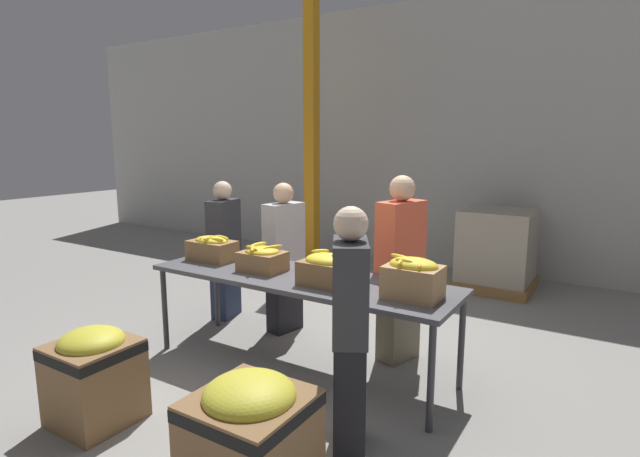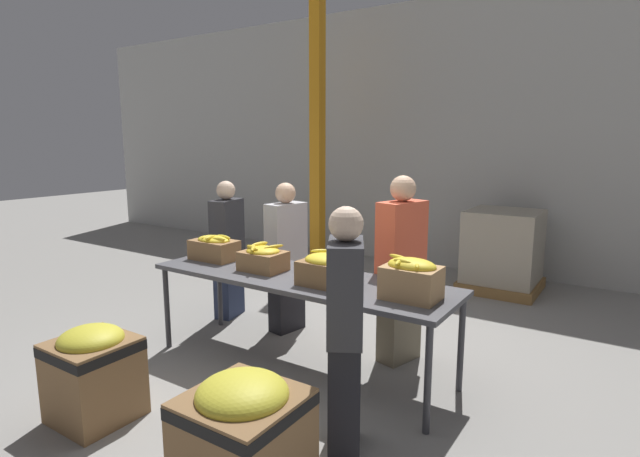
% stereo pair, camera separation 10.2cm
% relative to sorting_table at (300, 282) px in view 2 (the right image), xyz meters
% --- Properties ---
extents(ground_plane, '(30.00, 30.00, 0.00)m').
position_rel_sorting_table_xyz_m(ground_plane, '(0.00, 0.00, -0.77)').
color(ground_plane, gray).
extents(wall_back, '(16.00, 0.08, 4.00)m').
position_rel_sorting_table_xyz_m(wall_back, '(0.00, 4.10, 1.23)').
color(wall_back, '#B7B7B2').
rests_on(wall_back, ground_plane).
extents(sorting_table, '(2.71, 0.82, 0.82)m').
position_rel_sorting_table_xyz_m(sorting_table, '(0.00, 0.00, 0.00)').
color(sorting_table, '#4C4C51').
rests_on(sorting_table, ground_plane).
extents(banana_box_0, '(0.45, 0.28, 0.25)m').
position_rel_sorting_table_xyz_m(banana_box_0, '(-1.03, 0.03, 0.17)').
color(banana_box_0, olive).
rests_on(banana_box_0, sorting_table).
extents(banana_box_1, '(0.38, 0.32, 0.25)m').
position_rel_sorting_table_xyz_m(banana_box_1, '(-0.38, -0.03, 0.17)').
color(banana_box_1, olive).
rests_on(banana_box_1, sorting_table).
extents(banana_box_2, '(0.42, 0.30, 0.27)m').
position_rel_sorting_table_xyz_m(banana_box_2, '(0.33, -0.10, 0.18)').
color(banana_box_2, olive).
rests_on(banana_box_2, sorting_table).
extents(banana_box_3, '(0.43, 0.30, 0.31)m').
position_rel_sorting_table_xyz_m(banana_box_3, '(1.03, -0.05, 0.21)').
color(banana_box_3, tan).
rests_on(banana_box_3, sorting_table).
extents(volunteer_0, '(0.28, 0.44, 1.53)m').
position_rel_sorting_table_xyz_m(volunteer_0, '(-0.62, 0.63, -0.00)').
color(volunteer_0, black).
rests_on(volunteer_0, ground_plane).
extents(volunteer_1, '(0.28, 0.44, 1.52)m').
position_rel_sorting_table_xyz_m(volunteer_1, '(-1.41, 0.61, -0.01)').
color(volunteer_1, '#2D3856').
rests_on(volunteer_1, ground_plane).
extents(volunteer_2, '(0.33, 0.49, 1.66)m').
position_rel_sorting_table_xyz_m(volunteer_2, '(0.65, 0.61, 0.06)').
color(volunteer_2, '#6B604C').
rests_on(volunteer_2, ground_plane).
extents(volunteer_3, '(0.39, 0.47, 1.57)m').
position_rel_sorting_table_xyz_m(volunteer_3, '(0.92, -0.80, 0.01)').
color(volunteer_3, black).
rests_on(volunteer_3, ground_plane).
extents(donation_bin_0, '(0.52, 0.52, 0.68)m').
position_rel_sorting_table_xyz_m(donation_bin_0, '(-0.74, -1.46, -0.40)').
color(donation_bin_0, olive).
rests_on(donation_bin_0, ground_plane).
extents(donation_bin_1, '(0.60, 0.60, 0.70)m').
position_rel_sorting_table_xyz_m(donation_bin_1, '(0.66, -1.46, -0.39)').
color(donation_bin_1, olive).
rests_on(donation_bin_1, ground_plane).
extents(support_pillar, '(0.18, 0.18, 4.00)m').
position_rel_sorting_table_xyz_m(support_pillar, '(-1.80, 2.99, 1.23)').
color(support_pillar, orange).
rests_on(support_pillar, ground_plane).
extents(pallet_stack_0, '(0.95, 0.95, 1.05)m').
position_rel_sorting_table_xyz_m(pallet_stack_0, '(0.89, 3.30, -0.25)').
color(pallet_stack_0, olive).
rests_on(pallet_stack_0, ground_plane).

